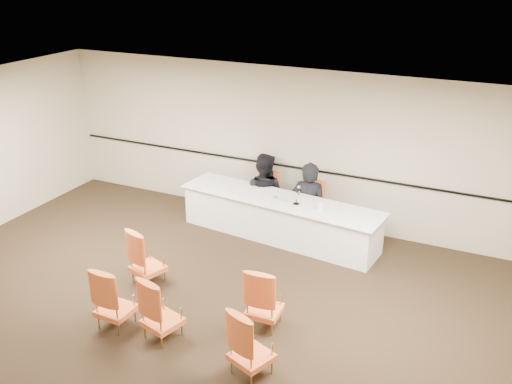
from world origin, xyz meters
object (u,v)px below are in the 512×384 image
at_px(microphone, 296,196).
at_px(aud_chair_back_right, 252,342).
at_px(water_bottle, 276,194).
at_px(aud_chair_front_right, 264,297).
at_px(panelist_main_chair, 309,207).
at_px(panelist_second, 263,197).
at_px(aud_chair_back_left, 115,296).
at_px(panel_table, 279,218).
at_px(panelist_main, 308,210).
at_px(aud_chair_front_left, 147,256).
at_px(drinking_glass, 289,200).
at_px(coffee_cup, 320,207).
at_px(aud_chair_back_mid, 162,308).
at_px(panelist_second_chair, 263,196).

relative_size(microphone, aud_chair_back_right, 0.32).
xyz_separation_m(water_bottle, aud_chair_front_right, (0.94, -2.57, -0.40)).
height_order(panelist_main_chair, microphone, microphone).
xyz_separation_m(panelist_second, microphone, (0.97, -0.74, 0.46)).
distance_m(panelist_main_chair, aud_chair_back_left, 4.27).
xyz_separation_m(panel_table, aud_chair_back_left, (-1.02, -3.50, 0.09)).
relative_size(panel_table, panelist_main, 2.03).
xyz_separation_m(aud_chair_front_left, aud_chair_back_left, (0.27, -1.15, 0.00)).
xyz_separation_m(panelist_main, panelist_second, (-0.99, 0.11, 0.05)).
relative_size(drinking_glass, coffee_cup, 0.70).
bearing_deg(aud_chair_front_right, aud_chair_back_mid, -147.84).
relative_size(panelist_second, aud_chair_front_right, 1.89).
distance_m(coffee_cup, aud_chair_back_right, 3.47).
relative_size(aud_chair_front_right, aud_chair_back_left, 1.00).
xyz_separation_m(panel_table, aud_chair_front_left, (-1.28, -2.35, 0.09)).
distance_m(panelist_second_chair, coffee_cup, 1.69).
xyz_separation_m(panelist_main, aud_chair_back_right, (0.78, -4.13, 0.06)).
xyz_separation_m(panel_table, aud_chair_front_right, (0.88, -2.62, 0.09)).
relative_size(panelist_second_chair, water_bottle, 4.55).
height_order(panel_table, aud_chair_back_mid, aud_chair_back_mid).
bearing_deg(drinking_glass, panelist_second, 138.28).
height_order(aud_chair_front_left, aud_chair_front_right, same).
distance_m(microphone, aud_chair_back_mid, 3.44).
relative_size(microphone, drinking_glass, 3.04).
bearing_deg(aud_chair_front_right, aud_chair_back_right, -78.11).
xyz_separation_m(panel_table, drinking_glass, (0.22, -0.10, 0.44)).
height_order(microphone, aud_chair_back_right, microphone).
relative_size(panelist_main, aud_chair_back_right, 2.00).
bearing_deg(aud_chair_back_mid, panelist_main, 96.10).
height_order(panelist_main, aud_chair_back_mid, panelist_main).
xyz_separation_m(aud_chair_front_left, aud_chair_front_right, (2.16, -0.27, 0.00)).
height_order(aud_chair_front_right, aud_chair_back_left, same).
bearing_deg(panelist_main_chair, panelist_main, 0.00).
relative_size(panelist_second_chair, aud_chair_back_left, 1.00).
bearing_deg(aud_chair_front_left, aud_chair_back_right, -8.18).
height_order(drinking_glass, aud_chair_back_mid, aud_chair_back_mid).
distance_m(coffee_cup, aud_chair_back_left, 3.83).
bearing_deg(panelist_second, aud_chair_back_right, 111.71).
distance_m(panelist_second, aud_chair_back_mid, 4.10).
bearing_deg(aud_chair_front_right, panelist_second, 111.09).
bearing_deg(panelist_main, panelist_second_chair, -11.85).
relative_size(panelist_main_chair, panelist_second_chair, 1.00).
height_order(coffee_cup, aud_chair_back_left, aud_chair_back_left).
height_order(microphone, aud_chair_front_left, microphone).
xyz_separation_m(coffee_cup, aud_chair_back_mid, (-1.10, -3.28, -0.37)).
height_order(panel_table, panelist_second_chair, panelist_second_chair).
distance_m(panelist_main_chair, aud_chair_back_right, 4.20).
bearing_deg(aud_chair_front_left, microphone, 72.89).
bearing_deg(drinking_glass, coffee_cup, -6.33).
xyz_separation_m(panel_table, panelist_main, (0.38, 0.53, 0.02)).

